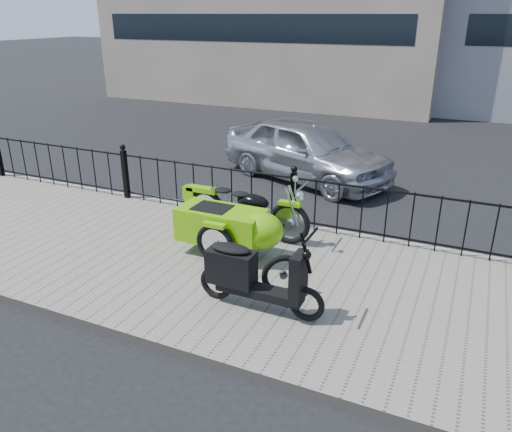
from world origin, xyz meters
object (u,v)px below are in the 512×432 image
at_px(motorcycle_sidecar, 236,223).
at_px(sedan_car, 306,150).
at_px(scooter, 251,275).
at_px(spare_tire, 283,275).

xyz_separation_m(motorcycle_sidecar, sedan_car, (-0.35, 4.20, 0.10)).
distance_m(scooter, sedan_car, 5.65).
xyz_separation_m(spare_tire, sedan_car, (-1.47, 5.09, 0.28)).
height_order(motorcycle_sidecar, sedan_car, sedan_car).
relative_size(motorcycle_sidecar, sedan_car, 0.56).
relative_size(scooter, spare_tire, 2.90).
bearing_deg(motorcycle_sidecar, sedan_car, 94.83).
bearing_deg(spare_tire, motorcycle_sidecar, 141.60).
xyz_separation_m(scooter, sedan_car, (-1.21, 5.51, 0.13)).
bearing_deg(sedan_car, scooter, -147.04).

